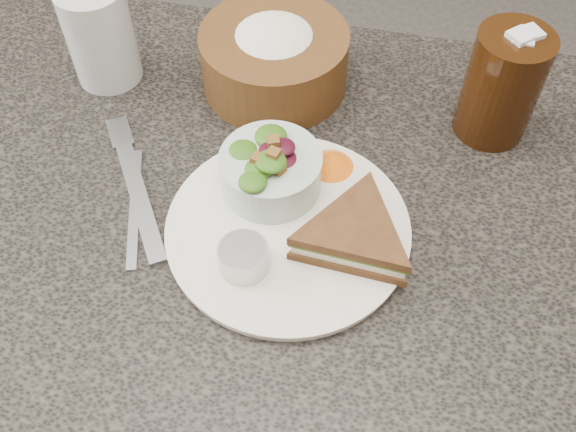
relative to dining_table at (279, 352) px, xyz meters
The scene contains 12 objects.
floor 0.38m from the dining_table, ahead, with size 6.00×6.00×0.00m, color #4C4A48.
dining_table is the anchor object (origin of this frame).
dinner_plate 0.38m from the dining_table, 51.74° to the right, with size 0.26×0.26×0.01m, color silver.
sandwich 0.42m from the dining_table, 21.04° to the right, with size 0.15×0.15×0.04m, color #4D3219, non-canonical shape.
salad_bowl 0.42m from the dining_table, 111.40° to the left, with size 0.11×0.11×0.07m, color #AAC1B8, non-canonical shape.
dressing_ramekin 0.41m from the dining_table, 99.37° to the right, with size 0.05×0.05×0.03m, color #AFAFB0.
orange_wedge 0.41m from the dining_table, 53.49° to the left, with size 0.06×0.06×0.02m, color orange.
fork 0.41m from the dining_table, behind, with size 0.02×0.20×0.01m, color gray.
knife 0.41m from the dining_table, 169.95° to the right, with size 0.01×0.17×0.00m, color gray.
bread_basket 0.48m from the dining_table, 102.79° to the left, with size 0.19×0.19×0.11m, color #4B2C19, non-canonical shape.
cola_glass 0.54m from the dining_table, 38.51° to the left, with size 0.09×0.09×0.15m, color black, non-canonical shape.
water_glass 0.55m from the dining_table, 146.01° to the left, with size 0.09×0.09×0.13m, color #B8BEC3.
Camera 1 is at (0.10, -0.42, 1.33)m, focal length 40.00 mm.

